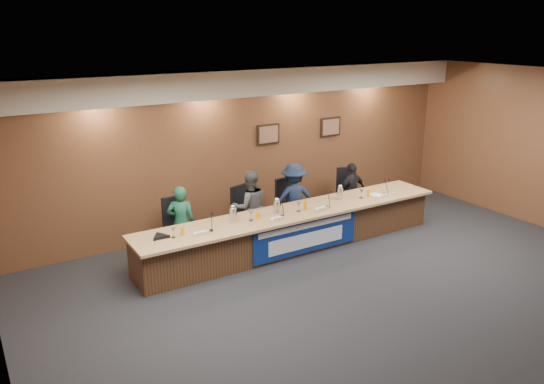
{
  "coord_description": "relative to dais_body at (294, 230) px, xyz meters",
  "views": [
    {
      "loc": [
        -5.12,
        -5.2,
        3.98
      ],
      "look_at": [
        -0.38,
        2.55,
        1.12
      ],
      "focal_mm": 35.0,
      "sensor_mm": 36.0,
      "label": 1
    }
  ],
  "objects": [
    {
      "name": "panelist_c",
      "position": [
        0.44,
        0.65,
        0.36
      ],
      "size": [
        1.02,
        0.74,
        1.43
      ],
      "primitive_type": "imported",
      "rotation": [
        0.0,
        0.0,
        2.9
      ],
      "color": "#131E38",
      "rests_on": "floor"
    },
    {
      "name": "microphone_b",
      "position": [
        -0.37,
        -0.16,
        0.41
      ],
      "size": [
        0.07,
        0.07,
        0.02
      ],
      "primitive_type": "cylinder",
      "color": "black",
      "rests_on": "dais_top"
    },
    {
      "name": "wall_back",
      "position": [
        0.0,
        1.6,
        1.25
      ],
      "size": [
        10.0,
        0.04,
        3.2
      ],
      "primitive_type": "cube",
      "color": "brown",
      "rests_on": "floor"
    },
    {
      "name": "paper_stack",
      "position": [
        1.91,
        -0.14,
        0.4
      ],
      "size": [
        0.26,
        0.33,
        0.01
      ],
      "primitive_type": "cube",
      "rotation": [
        0.0,
        0.0,
        0.14
      ],
      "color": "white",
      "rests_on": "dais_top"
    },
    {
      "name": "carafe_mid",
      "position": [
        -0.37,
        0.01,
        0.52
      ],
      "size": [
        0.12,
        0.12,
        0.24
      ],
      "primitive_type": "cylinder",
      "color": "silver",
      "rests_on": "dais_top"
    },
    {
      "name": "juice_glass_a",
      "position": [
        -2.21,
        -0.1,
        0.47
      ],
      "size": [
        0.06,
        0.06,
        0.15
      ],
      "primitive_type": "cylinder",
      "color": "#F59C00",
      "rests_on": "dais_top"
    },
    {
      "name": "office_chair_d",
      "position": [
        1.91,
        0.75,
        0.13
      ],
      "size": [
        0.63,
        0.63,
        0.08
      ],
      "primitive_type": "cube",
      "rotation": [
        0.0,
        0.0,
        -0.4
      ],
      "color": "black",
      "rests_on": "floor"
    },
    {
      "name": "office_chair_a",
      "position": [
        -1.94,
        0.75,
        0.13
      ],
      "size": [
        0.51,
        0.51,
        0.08
      ],
      "primitive_type": "cube",
      "rotation": [
        0.0,
        0.0,
        0.06
      ],
      "color": "black",
      "rests_on": "floor"
    },
    {
      "name": "water_glass_b",
      "position": [
        -0.94,
        -0.07,
        0.49
      ],
      "size": [
        0.08,
        0.08,
        0.18
      ],
      "primitive_type": "cylinder",
      "color": "silver",
      "rests_on": "dais_top"
    },
    {
      "name": "juice_glass_c",
      "position": [
        0.19,
        -0.1,
        0.47
      ],
      "size": [
        0.06,
        0.06,
        0.15
      ],
      "primitive_type": "cylinder",
      "color": "#F59C00",
      "rests_on": "dais_top"
    },
    {
      "name": "carafe_left",
      "position": [
        -1.24,
        0.03,
        0.53
      ],
      "size": [
        0.12,
        0.12,
        0.25
      ],
      "primitive_type": "cylinder",
      "color": "silver",
      "rests_on": "dais_top"
    },
    {
      "name": "panelist_b",
      "position": [
        -0.56,
        0.65,
        0.36
      ],
      "size": [
        0.81,
        0.69,
        1.43
      ],
      "primitive_type": "imported",
      "rotation": [
        0.0,
        0.0,
        2.9
      ],
      "color": "#47494D",
      "rests_on": "floor"
    },
    {
      "name": "carafe_right",
      "position": [
        1.11,
        0.06,
        0.52
      ],
      "size": [
        0.12,
        0.12,
        0.23
      ],
      "primitive_type": "cylinder",
      "color": "silver",
      "rests_on": "dais_top"
    },
    {
      "name": "water_glass_a",
      "position": [
        -2.37,
        -0.1,
        0.49
      ],
      "size": [
        0.08,
        0.08,
        0.18
      ],
      "primitive_type": "cylinder",
      "color": "silver",
      "rests_on": "dais_top"
    },
    {
      "name": "banner_text_upper",
      "position": [
        0.0,
        -0.43,
        0.23
      ],
      "size": [
        2.0,
        0.01,
        0.1
      ],
      "primitive_type": "cube",
      "color": "silver",
      "rests_on": "banner"
    },
    {
      "name": "microphone_d",
      "position": [
        2.08,
        -0.16,
        0.41
      ],
      "size": [
        0.07,
        0.07,
        0.02
      ],
      "primitive_type": "cylinder",
      "color": "black",
      "rests_on": "dais_top"
    },
    {
      "name": "floor",
      "position": [
        0.0,
        -2.4,
        -0.35
      ],
      "size": [
        10.0,
        10.0,
        0.0
      ],
      "primitive_type": "plane",
      "color": "black",
      "rests_on": "ground"
    },
    {
      "name": "office_chair_b",
      "position": [
        -0.56,
        0.75,
        0.13
      ],
      "size": [
        0.59,
        0.59,
        0.08
      ],
      "primitive_type": "cube",
      "rotation": [
        0.0,
        0.0,
        0.27
      ],
      "color": "black",
      "rests_on": "floor"
    },
    {
      "name": "ceiling",
      "position": [
        0.0,
        -2.4,
        2.85
      ],
      "size": [
        10.0,
        8.0,
        0.04
      ],
      "primitive_type": "cube",
      "color": "silver",
      "rests_on": "wall_back"
    },
    {
      "name": "water_glass_c",
      "position": [
        0.03,
        -0.11,
        0.49
      ],
      "size": [
        0.08,
        0.08,
        0.18
      ],
      "primitive_type": "cylinder",
      "color": "silver",
      "rests_on": "dais_top"
    },
    {
      "name": "soffit",
      "position": [
        0.0,
        1.35,
        2.6
      ],
      "size": [
        10.0,
        0.5,
        0.5
      ],
      "primitive_type": "cube",
      "color": "beige",
      "rests_on": "wall_back"
    },
    {
      "name": "water_glass_d",
      "position": [
        1.52,
        -0.11,
        0.49
      ],
      "size": [
        0.08,
        0.08,
        0.18
      ],
      "primitive_type": "cylinder",
      "color": "silver",
      "rests_on": "dais_top"
    },
    {
      "name": "banner",
      "position": [
        0.0,
        -0.41,
        0.03
      ],
      "size": [
        2.2,
        0.02,
        0.65
      ],
      "primitive_type": "cube",
      "color": "navy",
      "rests_on": "dais_body"
    },
    {
      "name": "nameplate_d",
      "position": [
        1.92,
        -0.33,
        0.45
      ],
      "size": [
        0.24,
        0.08,
        0.1
      ],
      "primitive_type": "cube",
      "rotation": [
        0.31,
        0.0,
        0.0
      ],
      "color": "white",
      "rests_on": "dais_top"
    },
    {
      "name": "juice_glass_b",
      "position": [
        -0.8,
        -0.07,
        0.47
      ],
      "size": [
        0.06,
        0.06,
        0.15
      ],
      "primitive_type": "cylinder",
      "color": "#F59C00",
      "rests_on": "dais_top"
    },
    {
      "name": "office_chair_c",
      "position": [
        0.44,
        0.75,
        0.13
      ],
      "size": [
        0.56,
        0.56,
        0.08
      ],
      "primitive_type": "cube",
      "rotation": [
        0.0,
        0.0,
        0.18
      ],
      "color": "black",
      "rests_on": "floor"
    },
    {
      "name": "wall_photo_right",
      "position": [
        2.0,
        1.57,
        1.5
      ],
      "size": [
        0.52,
        0.04,
        0.42
      ],
      "primitive_type": "cube",
      "color": "black",
      "rests_on": "wall_back"
    },
    {
      "name": "panelist_d",
      "position": [
        1.91,
        0.65,
        0.27
      ],
      "size": [
        0.75,
        0.36,
        1.24
      ],
      "primitive_type": "imported",
      "rotation": [
        0.0,
        0.0,
        3.22
      ],
      "color": "black",
      "rests_on": "floor"
    },
    {
      "name": "banner_text_lower",
      "position": [
        0.0,
        -0.43,
        -0.05
      ],
      "size": [
        1.6,
        0.01,
        0.28
      ],
      "primitive_type": "cube",
      "color": "silver",
      "rests_on": "banner"
    },
    {
      "name": "panelist_a",
      "position": [
        -1.94,
        0.65,
        0.32
      ],
      "size": [
        0.58,
        0.5,
        1.35
      ],
      "primitive_type": "imported",
      "rotation": [
        0.0,
        0.0,
        2.71
      ],
      "color": "#164F38",
      "rests_on": "floor"
    },
    {
      "name": "wall_photo_left",
      "position": [
        0.4,
        1.57,
        1.5
      ],
      "size": [
        0.52,
        0.04,
        0.42
      ],
      "primitive_type": "cube",
      "color": "black",
      "rests_on": "wall_back"
    },
    {
      "name": "dais_body",
      "position": [
        0.0,
        0.0,
        0.0
      ],
      "size": [
        6.0,
        0.8,
        0.7
      ],
      "primitive_type": "cube",
      "color": "#4A2D19",
      "rests_on": "floor"
    },
    {
      "name": "juice_glass_d",
      "position": [
        1.68,
        -0.13,
        0.47
      ],
      "size": [
        0.06,
        0.06,
        0.15
      ],
      "primitive_type": "cylinder",
      "color": "#F59C00",
      "rests_on": "dais_top"
    },
    {
      "name": "microphone_a",
      "position": [
        -1.74,
        -0.15,
        0.41
      ],
      "size": [
        0.07,
        0.07,
        0.02
      ],
      "primitive_type": "cylinder",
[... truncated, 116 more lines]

